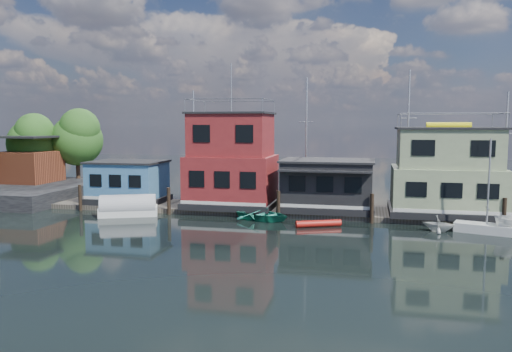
% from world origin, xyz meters
% --- Properties ---
extents(ground, '(160.00, 160.00, 0.00)m').
position_xyz_m(ground, '(0.00, 0.00, 0.00)').
color(ground, black).
rests_on(ground, ground).
extents(dock, '(48.00, 5.00, 0.40)m').
position_xyz_m(dock, '(0.00, 12.00, 0.20)').
color(dock, '#595147').
rests_on(dock, ground).
extents(houseboat_blue, '(6.40, 4.90, 3.66)m').
position_xyz_m(houseboat_blue, '(-18.00, 12.00, 2.21)').
color(houseboat_blue, black).
rests_on(houseboat_blue, dock).
extents(houseboat_red, '(7.40, 5.90, 11.86)m').
position_xyz_m(houseboat_red, '(-8.50, 12.00, 4.10)').
color(houseboat_red, black).
rests_on(houseboat_red, dock).
extents(houseboat_dark, '(7.40, 6.10, 4.06)m').
position_xyz_m(houseboat_dark, '(-0.50, 11.98, 2.42)').
color(houseboat_dark, black).
rests_on(houseboat_dark, dock).
extents(houseboat_green, '(8.40, 5.90, 7.03)m').
position_xyz_m(houseboat_green, '(8.50, 12.00, 3.55)').
color(houseboat_green, black).
rests_on(houseboat_green, dock).
extents(pilings, '(42.28, 0.28, 2.20)m').
position_xyz_m(pilings, '(-0.33, 9.20, 1.10)').
color(pilings, '#2D2116').
rests_on(pilings, ground).
extents(background_masts, '(36.40, 0.16, 12.00)m').
position_xyz_m(background_masts, '(4.76, 18.00, 5.55)').
color(background_masts, silver).
rests_on(background_masts, ground).
extents(shore, '(12.40, 15.72, 8.24)m').
position_xyz_m(shore, '(-30.67, 15.86, 3.60)').
color(shore, black).
rests_on(shore, ground).
extents(dinghy_teal, '(5.04, 4.33, 0.88)m').
position_xyz_m(dinghy_teal, '(-5.04, 8.50, 0.44)').
color(dinghy_teal, '#23826E').
rests_on(dinghy_teal, ground).
extents(day_sailer, '(4.24, 2.46, 6.34)m').
position_xyz_m(day_sailer, '(10.52, 7.48, 0.39)').
color(day_sailer, white).
rests_on(day_sailer, ground).
extents(tarp_runabout, '(4.83, 3.35, 1.83)m').
position_xyz_m(tarp_runabout, '(-15.92, 7.89, 0.68)').
color(tarp_runabout, white).
rests_on(tarp_runabout, ground).
extents(dinghy_white, '(2.51, 2.30, 1.12)m').
position_xyz_m(dinghy_white, '(7.46, 7.31, 0.56)').
color(dinghy_white, silver).
rests_on(dinghy_white, ground).
extents(red_kayak, '(3.23, 1.76, 0.48)m').
position_xyz_m(red_kayak, '(-0.69, 7.01, 0.24)').
color(red_kayak, red).
rests_on(red_kayak, ground).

